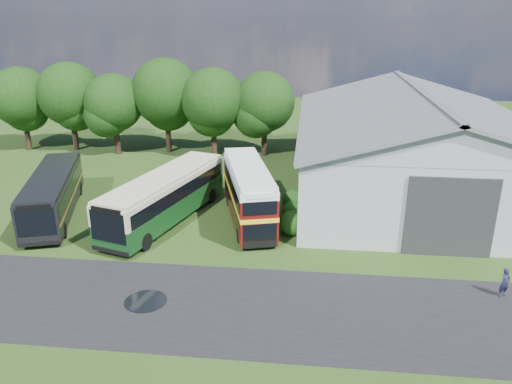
# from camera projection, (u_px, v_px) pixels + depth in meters

# --- Properties ---
(ground) EXTENTS (120.00, 120.00, 0.00)m
(ground) POSITION_uv_depth(u_px,v_px,m) (188.00, 274.00, 28.23)
(ground) COLOR #223D13
(ground) RESTS_ON ground
(asphalt_road) EXTENTS (60.00, 8.00, 0.02)m
(asphalt_road) POSITION_uv_depth(u_px,v_px,m) (232.00, 307.00, 25.13)
(asphalt_road) COLOR black
(asphalt_road) RESTS_ON ground
(puddle) EXTENTS (2.20, 2.20, 0.01)m
(puddle) POSITION_uv_depth(u_px,v_px,m) (146.00, 302.00, 25.59)
(puddle) COLOR black
(puddle) RESTS_ON ground
(storage_shed) EXTENTS (18.80, 24.80, 8.15)m
(storage_shed) POSITION_uv_depth(u_px,v_px,m) (415.00, 140.00, 40.14)
(storage_shed) COLOR gray
(storage_shed) RESTS_ON ground
(tree_far_left) EXTENTS (6.12, 6.12, 8.64)m
(tree_far_left) POSITION_uv_depth(u_px,v_px,m) (21.00, 97.00, 51.03)
(tree_far_left) COLOR black
(tree_far_left) RESTS_ON ground
(tree_left_a) EXTENTS (6.46, 6.46, 9.12)m
(tree_left_a) POSITION_uv_depth(u_px,v_px,m) (70.00, 94.00, 50.88)
(tree_left_a) COLOR black
(tree_left_a) RESTS_ON ground
(tree_left_b) EXTENTS (5.78, 5.78, 8.16)m
(tree_left_b) POSITION_uv_depth(u_px,v_px,m) (114.00, 103.00, 49.65)
(tree_left_b) COLOR black
(tree_left_b) RESTS_ON ground
(tree_mid) EXTENTS (6.80, 6.80, 9.60)m
(tree_mid) POSITION_uv_depth(u_px,v_px,m) (166.00, 92.00, 50.02)
(tree_mid) COLOR black
(tree_mid) RESTS_ON ground
(tree_right_a) EXTENTS (6.26, 6.26, 8.83)m
(tree_right_a) POSITION_uv_depth(u_px,v_px,m) (213.00, 100.00, 48.75)
(tree_right_a) COLOR black
(tree_right_a) RESTS_ON ground
(tree_right_b) EXTENTS (5.98, 5.98, 8.45)m
(tree_right_b) POSITION_uv_depth(u_px,v_px,m) (264.00, 102.00, 49.06)
(tree_right_b) COLOR black
(tree_right_b) RESTS_ON ground
(shrub_front) EXTENTS (1.70, 1.70, 1.70)m
(shrub_front) POSITION_uv_depth(u_px,v_px,m) (292.00, 234.00, 33.25)
(shrub_front) COLOR #194714
(shrub_front) RESTS_ON ground
(shrub_mid) EXTENTS (1.60, 1.60, 1.60)m
(shrub_mid) POSITION_uv_depth(u_px,v_px,m) (293.00, 222.00, 35.11)
(shrub_mid) COLOR #194714
(shrub_mid) RESTS_ON ground
(shrub_back) EXTENTS (1.80, 1.80, 1.80)m
(shrub_back) POSITION_uv_depth(u_px,v_px,m) (294.00, 211.00, 36.98)
(shrub_back) COLOR #194714
(shrub_back) RESTS_ON ground
(bus_green_single) EXTENTS (6.26, 12.65, 3.40)m
(bus_green_single) POSITION_uv_depth(u_px,v_px,m) (165.00, 197.00, 34.65)
(bus_green_single) COLOR black
(bus_green_single) RESTS_ON ground
(bus_maroon_double) EXTENTS (4.89, 9.86, 4.11)m
(bus_maroon_double) POSITION_uv_depth(u_px,v_px,m) (248.00, 194.00, 34.50)
(bus_maroon_double) COLOR black
(bus_maroon_double) RESTS_ON ground
(bus_dark_single) EXTENTS (5.98, 11.71, 3.16)m
(bus_dark_single) POSITION_uv_depth(u_px,v_px,m) (53.00, 194.00, 35.60)
(bus_dark_single) COLOR black
(bus_dark_single) RESTS_ON ground
(visitor_a) EXTENTS (0.69, 0.62, 1.59)m
(visitor_a) POSITION_uv_depth(u_px,v_px,m) (505.00, 283.00, 25.77)
(visitor_a) COLOR #171934
(visitor_a) RESTS_ON ground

